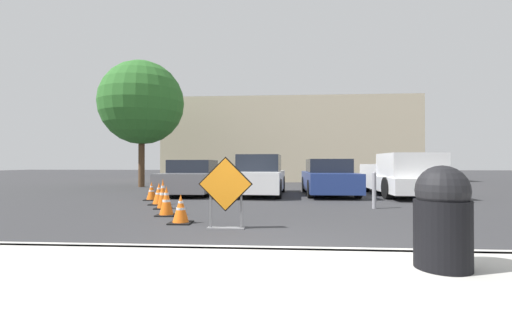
# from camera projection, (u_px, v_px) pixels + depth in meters

# --- Properties ---
(ground_plane) EXTENTS (96.00, 96.00, 0.00)m
(ground_plane) POSITION_uv_depth(u_px,v_px,m) (278.00, 193.00, 14.47)
(ground_plane) COLOR #333335
(sidewalk_strip) EXTENTS (23.85, 2.98, 0.14)m
(sidewalk_strip) POSITION_uv_depth(u_px,v_px,m) (273.00, 298.00, 3.01)
(sidewalk_strip) COLOR beige
(sidewalk_strip) RESTS_ON ground_plane
(curb_lip) EXTENTS (23.85, 0.20, 0.14)m
(curb_lip) POSITION_uv_depth(u_px,v_px,m) (275.00, 253.00, 4.50)
(curb_lip) COLOR beige
(curb_lip) RESTS_ON ground_plane
(road_closed_sign) EXTENTS (1.04, 0.20, 1.38)m
(road_closed_sign) POSITION_uv_depth(u_px,v_px,m) (226.00, 190.00, 6.52)
(road_closed_sign) COLOR black
(road_closed_sign) RESTS_ON ground_plane
(traffic_cone_nearest) EXTENTS (0.45, 0.45, 0.60)m
(traffic_cone_nearest) POSITION_uv_depth(u_px,v_px,m) (181.00, 209.00, 7.12)
(traffic_cone_nearest) COLOR black
(traffic_cone_nearest) RESTS_ON ground_plane
(traffic_cone_second) EXTENTS (0.45, 0.45, 0.71)m
(traffic_cone_second) POSITION_uv_depth(u_px,v_px,m) (166.00, 201.00, 8.17)
(traffic_cone_second) COLOR black
(traffic_cone_second) RESTS_ON ground_plane
(traffic_cone_third) EXTENTS (0.41, 0.41, 0.82)m
(traffic_cone_third) POSITION_uv_depth(u_px,v_px,m) (163.00, 194.00, 9.40)
(traffic_cone_third) COLOR black
(traffic_cone_third) RESTS_ON ground_plane
(traffic_cone_fourth) EXTENTS (0.51, 0.51, 0.66)m
(traffic_cone_fourth) POSITION_uv_depth(u_px,v_px,m) (159.00, 194.00, 10.34)
(traffic_cone_fourth) COLOR black
(traffic_cone_fourth) RESTS_ON ground_plane
(traffic_cone_fifth) EXTENTS (0.44, 0.44, 0.63)m
(traffic_cone_fifth) POSITION_uv_depth(u_px,v_px,m) (151.00, 191.00, 11.56)
(traffic_cone_fifth) COLOR black
(traffic_cone_fifth) RESTS_ON ground_plane
(parked_car_nearest) EXTENTS (1.96, 4.43, 1.38)m
(parked_car_nearest) POSITION_uv_depth(u_px,v_px,m) (193.00, 178.00, 13.97)
(parked_car_nearest) COLOR slate
(parked_car_nearest) RESTS_ON ground_plane
(parked_car_second) EXTENTS (2.07, 4.32, 1.59)m
(parked_car_second) POSITION_uv_depth(u_px,v_px,m) (259.00, 176.00, 13.54)
(parked_car_second) COLOR white
(parked_car_second) RESTS_ON ground_plane
(parked_car_third) EXTENTS (1.89, 4.41, 1.42)m
(parked_car_third) POSITION_uv_depth(u_px,v_px,m) (328.00, 178.00, 13.59)
(parked_car_third) COLOR navy
(parked_car_third) RESTS_ON ground_plane
(pickup_truck) EXTENTS (2.08, 5.36, 1.61)m
(pickup_truck) POSITION_uv_depth(u_px,v_px,m) (402.00, 177.00, 13.08)
(pickup_truck) COLOR silver
(pickup_truck) RESTS_ON ground_plane
(trash_bin) EXTENTS (0.57, 0.57, 1.09)m
(trash_bin) POSITION_uv_depth(u_px,v_px,m) (442.00, 217.00, 3.63)
(trash_bin) COLOR black
(trash_bin) RESTS_ON sidewalk_strip
(bollard_nearest) EXTENTS (0.12, 0.12, 1.02)m
(bollard_nearest) POSITION_uv_depth(u_px,v_px,m) (374.00, 189.00, 9.45)
(bollard_nearest) COLOR gray
(bollard_nearest) RESTS_ON ground_plane
(bollard_second) EXTENTS (0.12, 0.12, 1.02)m
(bollard_second) POSITION_uv_depth(u_px,v_px,m) (434.00, 189.00, 9.34)
(bollard_second) COLOR gray
(bollard_second) RESTS_ON ground_plane
(building_facade_backdrop) EXTENTS (17.29, 5.00, 5.73)m
(building_facade_backdrop) POSITION_uv_depth(u_px,v_px,m) (288.00, 141.00, 24.88)
(building_facade_backdrop) COLOR beige
(building_facade_backdrop) RESTS_ON ground_plane
(street_tree_behind_lot) EXTENTS (4.40, 4.40, 6.66)m
(street_tree_behind_lot) POSITION_uv_depth(u_px,v_px,m) (142.00, 103.00, 18.10)
(street_tree_behind_lot) COLOR #513823
(street_tree_behind_lot) RESTS_ON ground_plane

